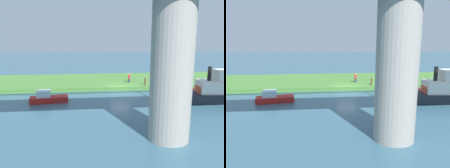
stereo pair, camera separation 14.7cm
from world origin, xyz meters
TOP-DOWN VIEW (x-y plane):
  - ground_plane at (0.00, 0.00)m, footprint 160.00×160.00m
  - grassy_bank at (0.00, -6.00)m, footprint 80.00×12.00m
  - bridge_pylon at (-1.28, 15.10)m, footprint 2.87×2.87m
  - person_on_bank at (-1.78, -3.19)m, footprint 0.48×0.48m
  - mooring_post at (-3.62, -0.84)m, footprint 0.20×0.20m
  - riverboat_paddlewheel at (-6.99, 2.70)m, footprint 5.02×2.79m
  - houseboat_blue at (8.86, 4.63)m, footprint 4.28×1.99m

SIDE VIEW (x-z plane):
  - ground_plane at x=0.00m, z-range 0.00..0.00m
  - grassy_bank at x=0.00m, z-range 0.00..0.50m
  - houseboat_blue at x=8.86m, z-range -0.20..1.18m
  - riverboat_paddlewheel at x=-6.99m, z-range -0.23..1.36m
  - mooring_post at x=-3.62m, z-range 0.50..1.51m
  - person_on_bank at x=-1.78m, z-range 0.51..1.90m
  - bridge_pylon at x=-1.28m, z-range 0.00..9.87m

